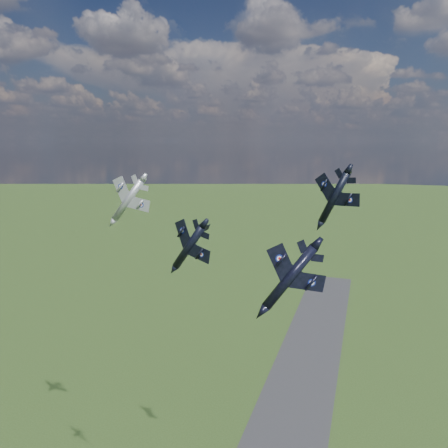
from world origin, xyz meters
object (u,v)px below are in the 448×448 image
(jet_high_navy, at_px, (334,198))
(jet_lead_navy, at_px, (189,247))
(jet_right_navy, at_px, (290,277))
(jet_left_silver, at_px, (128,200))

(jet_high_navy, bearing_deg, jet_lead_navy, -129.04)
(jet_lead_navy, height_order, jet_high_navy, jet_high_navy)
(jet_lead_navy, relative_size, jet_right_navy, 1.15)
(jet_right_navy, xyz_separation_m, jet_high_navy, (2.43, 33.08, 5.68))
(jet_right_navy, bearing_deg, jet_high_navy, 64.16)
(jet_right_navy, distance_m, jet_left_silver, 58.40)
(jet_left_silver, bearing_deg, jet_lead_navy, -39.72)
(jet_high_navy, xyz_separation_m, jet_left_silver, (-46.73, 4.88, -3.07))
(jet_high_navy, relative_size, jet_left_silver, 0.88)
(jet_lead_navy, distance_m, jet_right_navy, 28.90)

